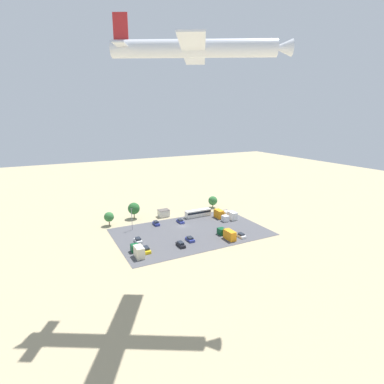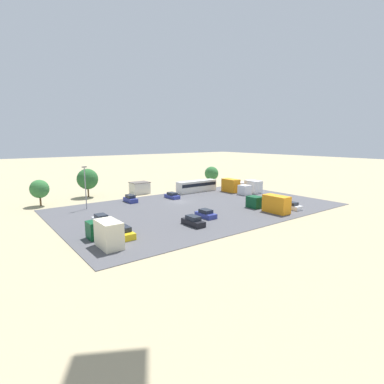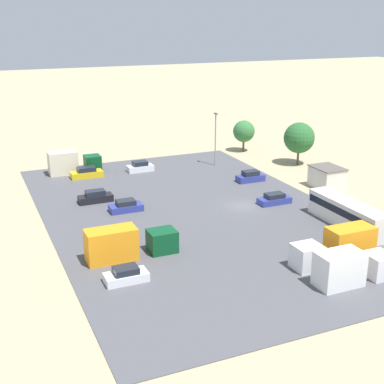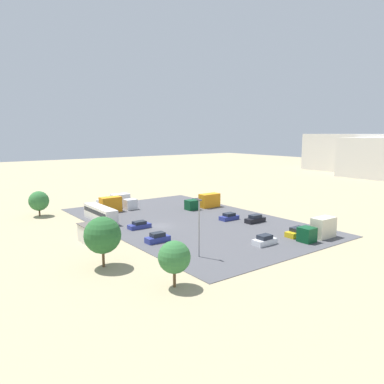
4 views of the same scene
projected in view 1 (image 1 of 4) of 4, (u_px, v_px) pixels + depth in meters
ground_plane at (183, 226)px, 119.62m from camera, size 400.00×400.00×0.00m
parking_lot_surface at (191, 232)px, 113.50m from camera, size 55.91×35.00×0.08m
shed_building at (164, 213)px, 130.92m from camera, size 4.72×3.75×3.05m
bus at (198, 213)px, 130.69m from camera, size 11.75×2.59×3.03m
parked_car_0 at (190, 239)px, 105.14m from camera, size 1.95×4.14×1.46m
parked_car_1 at (156, 223)px, 120.68m from camera, size 1.79×4.14×1.62m
parked_car_2 at (146, 250)px, 96.70m from camera, size 1.97×4.79×1.61m
parked_car_3 at (241, 235)px, 108.52m from camera, size 1.94×4.02×1.45m
parked_car_4 at (180, 221)px, 123.39m from camera, size 1.83×4.33×1.40m
parked_car_5 at (181, 244)px, 100.63m from camera, size 1.78×4.46×1.60m
parked_car_6 at (138, 240)px, 104.03m from camera, size 1.95×4.08×1.61m
parked_truck_0 at (231, 215)px, 128.22m from camera, size 2.52×7.89×3.23m
parked_truck_1 at (221, 215)px, 127.88m from camera, size 2.45×8.78×3.47m
parked_truck_2 at (227, 234)px, 107.41m from camera, size 2.41×9.34×3.33m
parked_truck_3 at (138, 251)px, 93.69m from camera, size 2.46×7.99×3.54m
tree_near_shed at (109, 217)px, 119.37m from camera, size 3.89×3.89×5.64m
tree_apron_mid at (134, 208)px, 127.69m from camera, size 5.03×5.03×6.98m
tree_apron_far at (213, 201)px, 143.53m from camera, size 4.33×4.33×5.56m
light_pole_lot_centre at (132, 218)px, 114.40m from camera, size 0.90×0.28×8.62m
airplane at (200, 49)px, 62.62m from camera, size 35.08×29.54×8.83m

